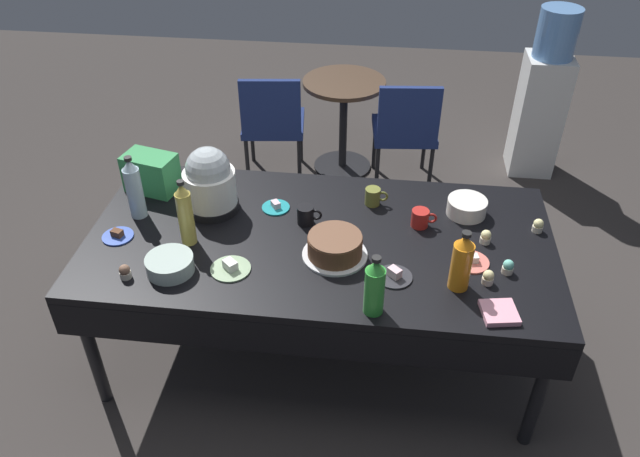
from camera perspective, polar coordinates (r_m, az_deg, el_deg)
ground at (r=3.46m, az=0.00°, el=-10.66°), size 9.00×9.00×0.00m
potluck_table at (r=2.99m, az=0.00°, el=-1.72°), size 2.20×1.10×0.75m
frosted_layer_cake at (r=2.81m, az=1.37°, el=-1.66°), size 0.30×0.30×0.11m
slow_cooker at (r=3.09m, az=-10.07°, el=4.22°), size 0.27×0.27×0.34m
glass_salad_bowl at (r=2.81m, az=-13.56°, el=-3.20°), size 0.21×0.21×0.07m
ceramic_snack_bowl at (r=3.16m, az=13.27°, el=1.93°), size 0.19×0.19×0.08m
dessert_plate_cobalt at (r=3.09m, az=-18.01°, el=-0.61°), size 0.15×0.15×0.04m
dessert_plate_coral at (r=2.88m, az=13.65°, el=-2.90°), size 0.16×0.16×0.04m
dessert_plate_teal at (r=3.14m, az=-4.07°, el=2.00°), size 0.14×0.14×0.04m
dessert_plate_charcoal at (r=2.74m, az=6.81°, el=-4.28°), size 0.16×0.16×0.05m
dessert_plate_sage at (r=2.79m, az=-8.19°, el=-3.56°), size 0.18×0.18×0.05m
cupcake_berry at (r=2.83m, az=-17.40°, el=-3.80°), size 0.05×0.05×0.07m
cupcake_cocoa at (r=2.85m, az=16.81°, el=-3.38°), size 0.05×0.05×0.07m
cupcake_vanilla at (r=3.00m, az=14.91°, el=-0.75°), size 0.05×0.05×0.07m
cupcake_lemon at (r=2.77m, az=15.12°, el=-4.34°), size 0.05×0.05×0.07m
cupcake_rose at (r=3.14m, az=19.31°, el=0.25°), size 0.05×0.05×0.07m
soda_bottle_orange_juice at (r=2.66m, az=12.83°, el=-3.02°), size 0.09×0.09×0.29m
soda_bottle_lime_soda at (r=2.49m, az=5.01°, el=-5.34°), size 0.08×0.08×0.28m
soda_bottle_water at (r=3.13m, az=-16.62°, el=3.49°), size 0.08×0.08×0.33m
soda_bottle_ginger_ale at (r=2.89m, az=-12.21°, el=1.27°), size 0.07×0.07×0.34m
coffee_mug_black at (r=3.01m, az=-1.29°, el=1.25°), size 0.12×0.08×0.09m
coffee_mug_red at (r=3.03m, az=9.18°, el=0.94°), size 0.12×0.08×0.09m
coffee_mug_olive at (r=3.16m, az=4.89°, el=2.94°), size 0.12×0.08×0.09m
soda_carton at (r=3.35m, az=-15.19°, el=4.94°), size 0.29×0.22×0.20m
paper_napkin_stack at (r=2.65m, az=16.08°, el=-7.38°), size 0.16×0.16×0.02m
maroon_chair_left at (r=4.55m, az=-4.36°, el=9.86°), size 0.49×0.49×0.85m
maroon_chair_right at (r=4.48m, az=7.82°, el=9.14°), size 0.48×0.48×0.85m
round_cafe_table at (r=4.68m, az=2.17°, el=10.87°), size 0.60×0.60×0.72m
water_cooler at (r=4.91m, az=19.65°, el=11.17°), size 0.32×0.32×1.24m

